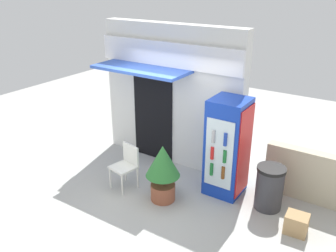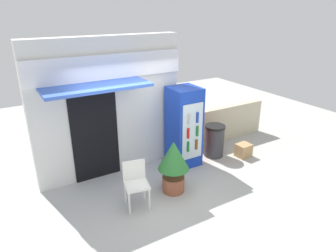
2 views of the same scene
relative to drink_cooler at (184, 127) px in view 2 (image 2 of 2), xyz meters
name	(u,v)px [view 2 (image 2 of 2)]	position (x,y,z in m)	size (l,w,h in m)	color
ground	(160,198)	(-1.22, -1.01, -0.94)	(16.00, 16.00, 0.00)	#B2B2AD
storefront_building	(108,106)	(-1.62, 0.55, 0.62)	(3.29, 1.12, 3.02)	silver
drink_cooler	(184,127)	(0.00, 0.00, 0.00)	(0.68, 0.74, 1.88)	#1438B2
plastic_chair	(136,180)	(-1.69, -0.91, -0.42)	(0.51, 0.52, 0.88)	white
potted_plant_near_shop	(173,162)	(-0.85, -0.90, -0.27)	(0.63, 0.63, 1.11)	#995138
trash_bin	(214,141)	(0.88, -0.07, -0.53)	(0.51, 0.51, 0.82)	#38383D
stone_boundary_wall	(226,123)	(1.82, 0.60, -0.45)	(2.46, 0.23, 0.98)	beige
cardboard_box	(243,150)	(1.49, -0.49, -0.77)	(0.36, 0.31, 0.33)	tan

